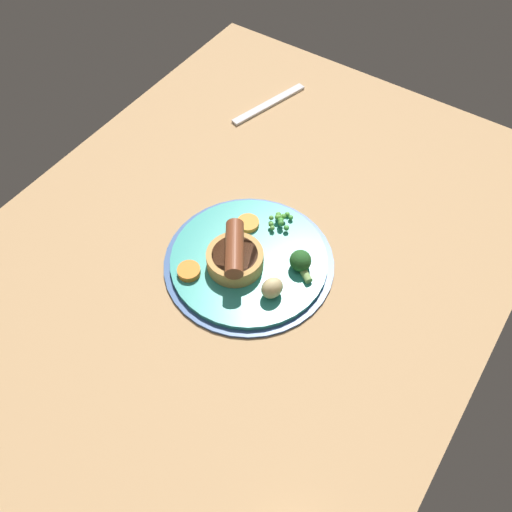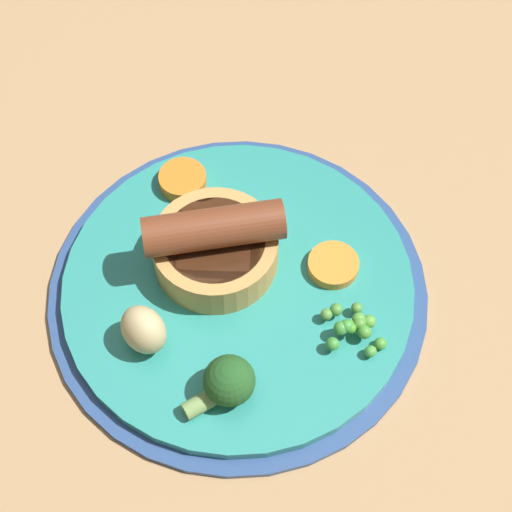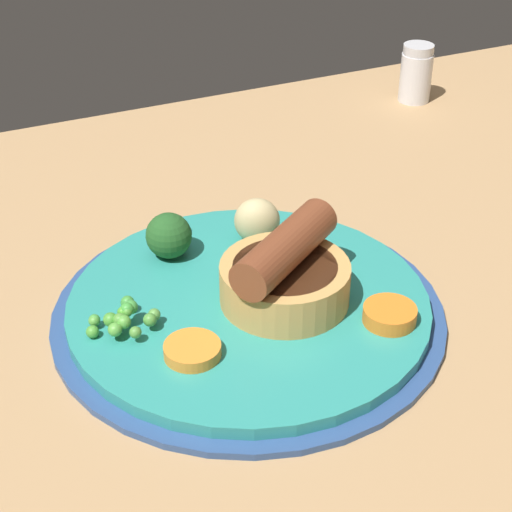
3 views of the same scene
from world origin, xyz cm
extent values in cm
cube|color=tan|center=(0.00, 0.00, 1.50)|extent=(110.00, 80.00, 3.00)
cylinder|color=#2D4C84|center=(0.21, -2.21, 3.25)|extent=(27.15, 27.15, 0.50)
cylinder|color=teal|center=(0.21, -2.21, 3.70)|extent=(24.98, 24.98, 1.40)
cylinder|color=tan|center=(-2.23, -1.15, 5.83)|extent=(8.87, 8.87, 2.85)
cylinder|color=#472614|center=(-2.23, -1.15, 7.10)|extent=(7.10, 7.10, 0.30)
cylinder|color=brown|center=(-2.23, -1.15, 8.65)|extent=(9.51, 7.73, 2.80)
sphere|color=green|center=(8.39, -2.77, 5.77)|extent=(0.92, 0.92, 0.92)
sphere|color=green|center=(7.96, -4.18, 5.26)|extent=(0.92, 0.92, 0.92)
sphere|color=#57A73F|center=(8.89, -1.85, 5.54)|extent=(0.92, 0.92, 0.92)
sphere|color=#45933C|center=(8.52, -2.77, 5.69)|extent=(0.74, 0.74, 0.74)
sphere|color=#4F973C|center=(7.22, -1.69, 5.29)|extent=(0.90, 0.90, 0.90)
sphere|color=green|center=(8.69, -2.76, 5.64)|extent=(0.73, 0.73, 0.73)
sphere|color=#549E3E|center=(10.46, -3.45, 5.00)|extent=(0.76, 0.76, 0.76)
sphere|color=green|center=(10.43, -3.53, 5.01)|extent=(0.78, 0.78, 0.78)
sphere|color=#59A940|center=(9.59, -1.60, 5.32)|extent=(0.92, 0.92, 0.92)
sphere|color=green|center=(8.07, -3.04, 5.66)|extent=(0.98, 0.98, 0.98)
sphere|color=#589943|center=(6.74, -2.26, 5.18)|extent=(0.83, 0.83, 0.83)
sphere|color=#53943C|center=(8.44, -0.94, 5.20)|extent=(0.79, 0.79, 0.79)
sphere|color=#4F9C37|center=(8.44, -2.58, 5.72)|extent=(0.70, 0.70, 0.70)
sphere|color=#52963B|center=(9.06, -2.14, 5.57)|extent=(0.90, 0.90, 0.90)
sphere|color=#4A9B36|center=(9.59, -2.55, 5.46)|extent=(0.95, 0.95, 0.95)
sphere|color=#4C9E38|center=(10.83, -2.59, 4.83)|extent=(0.86, 0.86, 0.86)
sphere|color=#235623|center=(3.02, -9.77, 6.10)|extent=(3.41, 3.41, 3.41)
cylinder|color=#7A9E56|center=(1.79, -11.57, 5.00)|extent=(2.29, 2.59, 1.19)
ellipsoid|color=#CCB77F|center=(-3.69, -8.91, 6.19)|extent=(4.25, 3.88, 3.59)
cylinder|color=orange|center=(-7.50, 3.87, 4.94)|extent=(4.49, 4.49, 1.07)
cylinder|color=orange|center=(5.62, 1.78, 4.81)|extent=(5.05, 5.05, 0.82)
camera|label=1|loc=(-43.79, -32.90, 76.68)|focal=40.00mm
camera|label=2|loc=(13.63, -28.66, 57.07)|focal=60.00mm
camera|label=3|loc=(19.20, 41.36, 38.88)|focal=60.00mm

